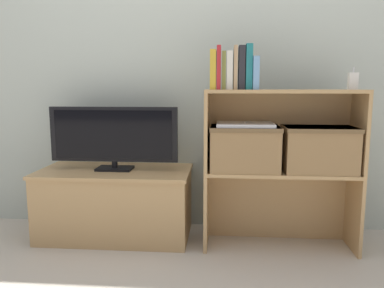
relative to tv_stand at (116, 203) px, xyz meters
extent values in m
plane|color=#BCB2A3|center=(0.49, -0.23, -0.22)|extent=(16.00, 16.00, 0.00)
cube|color=#B2BCB2|center=(0.49, 0.26, 0.98)|extent=(10.00, 0.05, 2.40)
cube|color=tan|center=(0.00, 0.00, -0.01)|extent=(0.93, 0.45, 0.41)
cube|color=tan|center=(0.00, 0.00, 0.21)|extent=(0.95, 0.47, 0.02)
cube|color=black|center=(0.00, 0.00, 0.22)|extent=(0.22, 0.14, 0.02)
cylinder|color=black|center=(0.00, 0.00, 0.25)|extent=(0.04, 0.04, 0.04)
cube|color=black|center=(0.00, 0.00, 0.44)|extent=(0.80, 0.04, 0.34)
cube|color=black|center=(0.00, -0.02, 0.44)|extent=(0.74, 0.00, 0.30)
cube|color=tan|center=(0.58, -0.08, 0.02)|extent=(0.02, 0.29, 0.47)
cube|color=tan|center=(1.44, -0.08, 0.02)|extent=(0.02, 0.29, 0.47)
cube|color=tan|center=(1.01, 0.05, 0.02)|extent=(0.84, 0.02, 0.47)
cube|color=tan|center=(1.01, -0.08, 0.24)|extent=(0.84, 0.29, 0.02)
cube|color=tan|center=(0.58, -0.08, 0.48)|extent=(0.02, 0.29, 0.47)
cube|color=tan|center=(1.44, -0.08, 0.48)|extent=(0.02, 0.29, 0.47)
cube|color=tan|center=(1.01, 0.05, 0.48)|extent=(0.84, 0.02, 0.47)
cube|color=tan|center=(1.01, -0.08, 0.71)|extent=(0.84, 0.29, 0.02)
cube|color=gold|center=(0.62, -0.12, 0.83)|extent=(0.03, 0.15, 0.22)
cube|color=#B22328|center=(0.65, -0.12, 0.84)|extent=(0.02, 0.15, 0.24)
cube|color=olive|center=(0.68, -0.12, 0.82)|extent=(0.02, 0.13, 0.21)
cube|color=silver|center=(0.71, -0.12, 0.82)|extent=(0.03, 0.12, 0.21)
cube|color=tan|center=(0.74, -0.12, 0.84)|extent=(0.02, 0.13, 0.24)
cube|color=#232328|center=(0.78, -0.12, 0.84)|extent=(0.03, 0.12, 0.24)
cube|color=#1E7075|center=(0.81, -0.12, 0.84)|extent=(0.04, 0.12, 0.25)
cube|color=#709ECC|center=(0.85, -0.12, 0.81)|extent=(0.03, 0.15, 0.18)
cube|color=white|center=(1.39, -0.08, 0.76)|extent=(0.05, 0.04, 0.09)
cylinder|color=silver|center=(1.39, -0.08, 0.83)|extent=(0.01, 0.01, 0.03)
cube|color=#937047|center=(0.80, -0.10, 0.38)|extent=(0.39, 0.25, 0.26)
cube|color=brown|center=(0.80, -0.10, 0.50)|extent=(0.40, 0.26, 0.02)
cube|color=#937047|center=(1.22, -0.10, 0.38)|extent=(0.39, 0.25, 0.26)
cube|color=brown|center=(1.22, -0.10, 0.50)|extent=(0.40, 0.26, 0.02)
cube|color=#BCBCC1|center=(0.80, -0.10, 0.52)|extent=(0.32, 0.24, 0.02)
cylinder|color=#99999E|center=(0.80, -0.10, 0.53)|extent=(0.02, 0.02, 0.00)
camera|label=1|loc=(0.67, -2.26, 0.73)|focal=35.00mm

